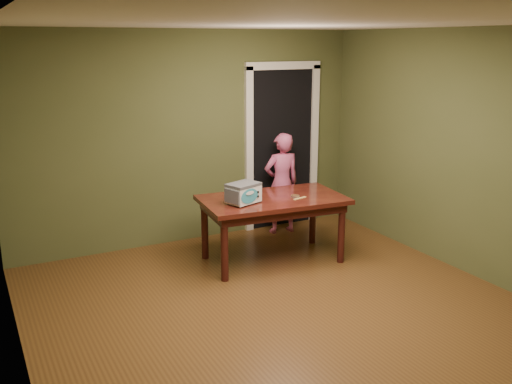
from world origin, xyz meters
TOP-DOWN VIEW (x-y plane):
  - floor at (0.00, 0.00)m, footprint 5.00×5.00m
  - room_shell at (0.00, 0.00)m, footprint 4.52×5.02m
  - doorway at (1.30, 2.78)m, footprint 1.10×0.66m
  - dining_table at (0.54, 1.37)m, footprint 1.68×1.05m
  - toy_oven at (0.14, 1.31)m, footprint 0.42×0.34m
  - baking_pan at (0.77, 1.27)m, footprint 0.10×0.10m
  - spatula at (0.79, 1.19)m, footprint 0.18×0.07m
  - child at (1.14, 2.20)m, footprint 0.51×0.36m

SIDE VIEW (x-z plane):
  - floor at x=0.00m, z-range 0.00..0.00m
  - dining_table at x=0.54m, z-range 0.28..1.03m
  - child at x=1.14m, z-range 0.00..1.32m
  - spatula at x=0.79m, z-range 0.75..0.76m
  - baking_pan at x=0.77m, z-range 0.75..0.77m
  - toy_oven at x=0.14m, z-range 0.76..0.98m
  - doorway at x=1.30m, z-range -0.07..2.18m
  - room_shell at x=0.00m, z-range 0.40..3.01m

